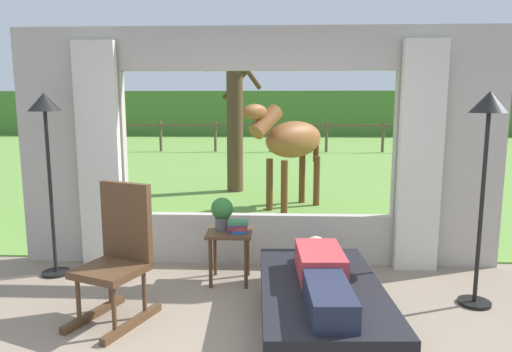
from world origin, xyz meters
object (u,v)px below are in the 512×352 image
(potted_plant, at_px, (222,211))
(floor_lamp_right, at_px, (487,134))
(floor_lamp_left, at_px, (46,129))
(recliner_sofa, at_px, (321,309))
(pasture_tree, at_px, (235,109))
(rocking_chair, at_px, (119,254))
(book_stack, at_px, (238,227))
(side_table, at_px, (230,240))
(horse, at_px, (291,141))
(reclining_person, at_px, (322,273))

(potted_plant, relative_size, floor_lamp_right, 0.17)
(floor_lamp_left, distance_m, floor_lamp_right, 4.09)
(recliner_sofa, height_order, pasture_tree, pasture_tree)
(recliner_sofa, xyz_separation_m, floor_lamp_left, (-2.63, 1.19, 1.29))
(rocking_chair, distance_m, floor_lamp_left, 1.67)
(rocking_chair, distance_m, book_stack, 1.18)
(floor_lamp_left, distance_m, pasture_tree, 4.84)
(recliner_sofa, relative_size, side_table, 3.34)
(potted_plant, bearing_deg, pasture_tree, 93.32)
(rocking_chair, relative_size, horse, 0.65)
(reclining_person, height_order, book_stack, same)
(rocking_chair, height_order, floor_lamp_left, floor_lamp_left)
(recliner_sofa, bearing_deg, potted_plant, 125.42)
(potted_plant, bearing_deg, side_table, -36.87)
(side_table, bearing_deg, rocking_chair, -135.58)
(reclining_person, xyz_separation_m, rocking_chair, (-1.63, 0.31, 0.02))
(reclining_person, relative_size, pasture_tree, 0.47)
(rocking_chair, relative_size, floor_lamp_right, 0.60)
(reclining_person, height_order, rocking_chair, rocking_chair)
(reclining_person, relative_size, floor_lamp_right, 0.77)
(pasture_tree, bearing_deg, book_stack, -84.76)
(potted_plant, distance_m, horse, 3.26)
(floor_lamp_left, distance_m, horse, 3.99)
(rocking_chair, distance_m, potted_plant, 1.16)
(recliner_sofa, height_order, horse, horse)
(potted_plant, bearing_deg, floor_lamp_right, -12.20)
(side_table, bearing_deg, reclining_person, -54.49)
(reclining_person, height_order, horse, horse)
(potted_plant, xyz_separation_m, floor_lamp_left, (-1.75, 0.06, 0.80))
(potted_plant, height_order, floor_lamp_left, floor_lamp_left)
(book_stack, height_order, floor_lamp_right, floor_lamp_right)
(horse, bearing_deg, floor_lamp_left, 92.75)
(book_stack, bearing_deg, potted_plant, 144.15)
(rocking_chair, relative_size, floor_lamp_left, 0.60)
(rocking_chair, distance_m, pasture_tree, 5.67)
(rocking_chair, bearing_deg, side_table, 66.71)
(side_table, xyz_separation_m, pasture_tree, (-0.35, 4.73, 1.22))
(reclining_person, height_order, floor_lamp_right, floor_lamp_right)
(reclining_person, bearing_deg, floor_lamp_right, 23.25)
(potted_plant, bearing_deg, reclining_person, -53.31)
(side_table, xyz_separation_m, potted_plant, (-0.08, 0.06, 0.28))
(recliner_sofa, bearing_deg, floor_lamp_left, 153.20)
(recliner_sofa, distance_m, reclining_person, 0.31)
(rocking_chair, relative_size, book_stack, 5.46)
(horse, relative_size, pasture_tree, 0.57)
(reclining_person, height_order, side_table, reclining_person)
(floor_lamp_left, xyz_separation_m, horse, (2.52, 3.07, -0.35))
(side_table, relative_size, horse, 0.30)
(rocking_chair, xyz_separation_m, side_table, (0.83, 0.81, -0.12))
(reclining_person, xyz_separation_m, book_stack, (-0.71, 1.06, 0.06))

